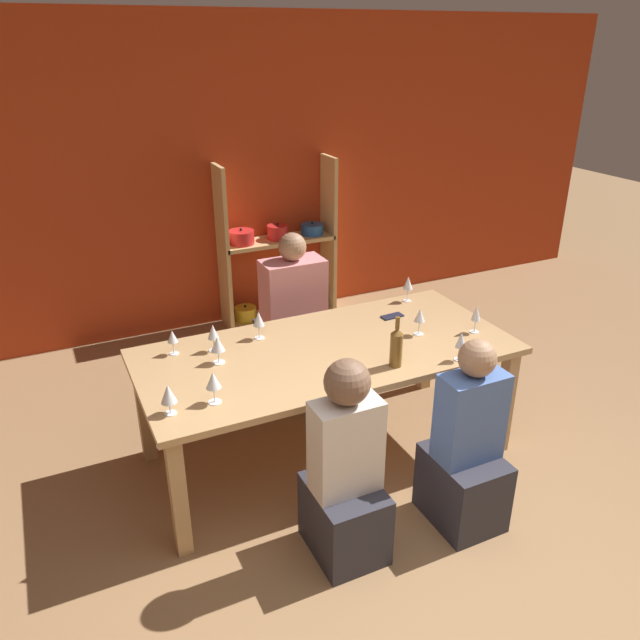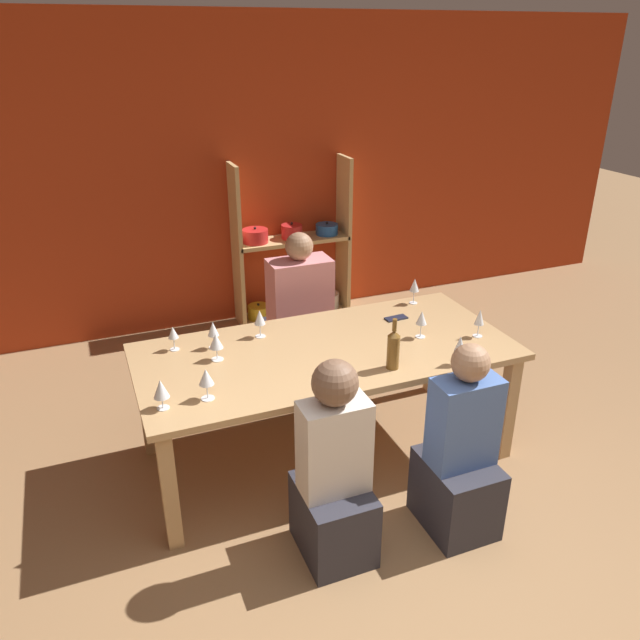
{
  "view_description": "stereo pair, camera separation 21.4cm",
  "coord_description": "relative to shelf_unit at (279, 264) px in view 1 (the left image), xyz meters",
  "views": [
    {
      "loc": [
        -1.37,
        -1.53,
        2.49
      ],
      "look_at": [
        0.11,
        1.58,
        0.92
      ],
      "focal_mm": 35.0,
      "sensor_mm": 36.0,
      "label": 1
    },
    {
      "loc": [
        -1.18,
        -1.62,
        2.49
      ],
      "look_at": [
        0.11,
        1.58,
        0.92
      ],
      "focal_mm": 35.0,
      "sensor_mm": 36.0,
      "label": 2
    }
  ],
  "objects": [
    {
      "name": "wine_glass_empty_b",
      "position": [
        0.09,
        -2.6,
        0.35
      ],
      "size": [
        0.06,
        0.06,
        0.18
      ],
      "color": "white",
      "rests_on": "dining_table"
    },
    {
      "name": "wall_back_red",
      "position": [
        -0.65,
        0.2,
        0.82
      ],
      "size": [
        8.8,
        0.06,
        2.7
      ],
      "color": "#B23819",
      "rests_on": "ground_plane"
    },
    {
      "name": "shelf_unit",
      "position": [
        0.0,
        0.0,
        0.0
      ],
      "size": [
        1.08,
        0.3,
        1.5
      ],
      "color": "tan",
      "rests_on": "ground_plane"
    },
    {
      "name": "cell_phone",
      "position": [
        0.06,
        -1.92,
        0.24
      ],
      "size": [
        0.15,
        0.08,
        0.01
      ],
      "color": "#1E2338",
      "rests_on": "dining_table"
    },
    {
      "name": "person_near_a",
      "position": [
        -0.13,
        -3.01,
        -0.12
      ],
      "size": [
        0.35,
        0.44,
        1.12
      ],
      "color": "#2D2D38",
      "rests_on": "ground_plane"
    },
    {
      "name": "wine_glass_red_b",
      "position": [
        -0.86,
        -1.83,
        0.36
      ],
      "size": [
        0.07,
        0.07,
        0.18
      ],
      "color": "white",
      "rests_on": "dining_table"
    },
    {
      "name": "person_far_a",
      "position": [
        -0.39,
        -1.26,
        -0.09
      ],
      "size": [
        0.45,
        0.57,
        1.23
      ],
      "rotation": [
        0.0,
        0.0,
        3.14
      ],
      "color": "#2D2D38",
      "rests_on": "ground_plane"
    },
    {
      "name": "person_near_b",
      "position": [
        -0.83,
        -2.94,
        -0.1
      ],
      "size": [
        0.34,
        0.43,
        1.13
      ],
      "color": "#2D2D38",
      "rests_on": "ground_plane"
    },
    {
      "name": "wine_glass_empty_c",
      "position": [
        0.07,
        -2.22,
        0.36
      ],
      "size": [
        0.07,
        0.07,
        0.18
      ],
      "color": "white",
      "rests_on": "dining_table"
    },
    {
      "name": "wine_glass_red_a",
      "position": [
        0.3,
        -1.72,
        0.36
      ],
      "size": [
        0.07,
        0.07,
        0.18
      ],
      "color": "white",
      "rests_on": "dining_table"
    },
    {
      "name": "wine_glass_white_c",
      "position": [
        -1.33,
        -2.44,
        0.36
      ],
      "size": [
        0.08,
        0.08,
        0.18
      ],
      "color": "white",
      "rests_on": "dining_table"
    },
    {
      "name": "wine_glass_white_d",
      "position": [
        0.41,
        -2.34,
        0.36
      ],
      "size": [
        0.06,
        0.06,
        0.18
      ],
      "color": "white",
      "rests_on": "dining_table"
    },
    {
      "name": "wine_bottle_green",
      "position": [
        -0.28,
        -2.51,
        0.35
      ],
      "size": [
        0.07,
        0.07,
        0.31
      ],
      "color": "brown",
      "rests_on": "dining_table"
    },
    {
      "name": "wine_glass_empty_d",
      "position": [
        -1.17,
        -1.88,
        0.35
      ],
      "size": [
        0.07,
        0.07,
        0.17
      ],
      "color": "white",
      "rests_on": "dining_table"
    },
    {
      "name": "wine_glass_empty_a",
      "position": [
        -1.4,
        -1.82,
        0.34
      ],
      "size": [
        0.06,
        0.06,
        0.15
      ],
      "color": "white",
      "rests_on": "dining_table"
    },
    {
      "name": "ground_plane",
      "position": [
        -0.65,
        -3.63,
        -0.53
      ],
      "size": [
        18.0,
        18.0,
        0.0
      ],
      "primitive_type": "plane",
      "color": "#936D47"
    },
    {
      "name": "wine_glass_white_a",
      "position": [
        -1.19,
        -2.04,
        0.35
      ],
      "size": [
        0.08,
        0.08,
        0.17
      ],
      "color": "white",
      "rests_on": "dining_table"
    },
    {
      "name": "wine_glass_white_b",
      "position": [
        -1.57,
        -2.45,
        0.34
      ],
      "size": [
        0.08,
        0.08,
        0.17
      ],
      "color": "white",
      "rests_on": "dining_table"
    },
    {
      "name": "dining_table",
      "position": [
        -0.55,
        -2.15,
        0.15
      ],
      "size": [
        2.27,
        1.05,
        0.77
      ],
      "color": "tan",
      "rests_on": "ground_plane"
    }
  ]
}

